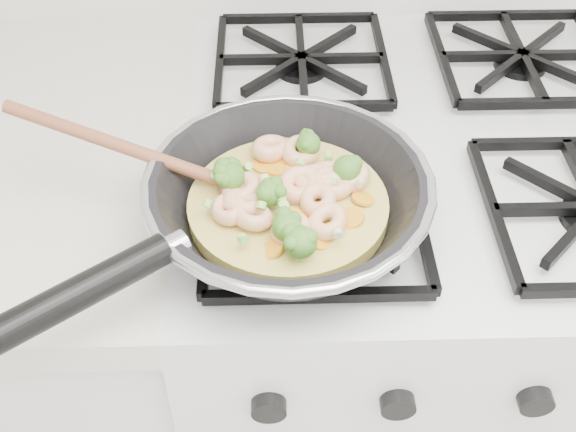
{
  "coord_description": "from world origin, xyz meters",
  "views": [
    {
      "loc": [
        -0.19,
        1.02,
        1.44
      ],
      "look_at": [
        -0.18,
        1.54,
        0.93
      ],
      "focal_mm": 44.4,
      "sensor_mm": 36.0,
      "label": 1
    }
  ],
  "objects": [
    {
      "name": "stove",
      "position": [
        0.0,
        1.7,
        0.46
      ],
      "size": [
        0.6,
        0.6,
        0.92
      ],
      "color": "white",
      "rests_on": "ground"
    },
    {
      "name": "skillet",
      "position": [
        -0.18,
        1.53,
        0.96
      ],
      "size": [
        0.43,
        0.36,
        0.1
      ],
      "rotation": [
        0.0,
        0.0,
        0.43
      ],
      "color": "black",
      "rests_on": "stove"
    }
  ]
}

